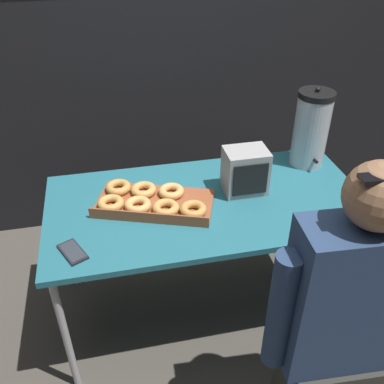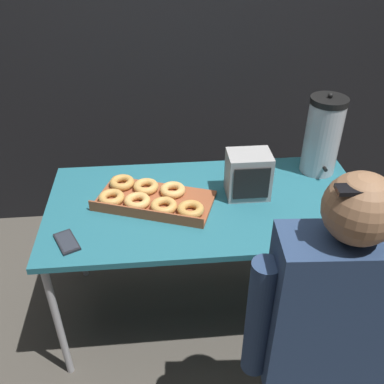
# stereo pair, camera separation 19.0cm
# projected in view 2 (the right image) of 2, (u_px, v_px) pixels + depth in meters

# --- Properties ---
(ground_plane) EXTENTS (12.00, 12.00, 0.00)m
(ground_plane) POSITION_uv_depth(u_px,v_px,m) (205.00, 307.00, 2.35)
(ground_plane) COLOR #4C473F
(back_wall) EXTENTS (6.00, 0.11, 2.42)m
(back_wall) POSITION_uv_depth(u_px,v_px,m) (189.00, 33.00, 2.46)
(back_wall) COLOR black
(back_wall) RESTS_ON ground
(folding_table) EXTENTS (1.45, 0.73, 0.71)m
(folding_table) POSITION_uv_depth(u_px,v_px,m) (207.00, 210.00, 1.97)
(folding_table) COLOR #236675
(folding_table) RESTS_ON ground
(donut_box) EXTENTS (0.58, 0.43, 0.05)m
(donut_box) POSITION_uv_depth(u_px,v_px,m) (151.00, 198.00, 1.93)
(donut_box) COLOR brown
(donut_box) RESTS_ON folding_table
(coffee_urn) EXTENTS (0.18, 0.20, 0.41)m
(coffee_urn) POSITION_uv_depth(u_px,v_px,m) (323.00, 136.00, 2.06)
(coffee_urn) COLOR #B7B7BC
(coffee_urn) RESTS_ON folding_table
(cell_phone) EXTENTS (0.13, 0.16, 0.01)m
(cell_phone) POSITION_uv_depth(u_px,v_px,m) (67.00, 242.00, 1.71)
(cell_phone) COLOR black
(cell_phone) RESTS_ON folding_table
(space_heater) EXTENTS (0.19, 0.15, 0.21)m
(space_heater) POSITION_uv_depth(u_px,v_px,m) (248.00, 175.00, 1.93)
(space_heater) COLOR #9E9E9E
(space_heater) RESTS_ON folding_table
(person_seated) EXTENTS (0.56, 0.25, 1.26)m
(person_seated) POSITION_uv_depth(u_px,v_px,m) (324.00, 338.00, 1.47)
(person_seated) COLOR #33332D
(person_seated) RESTS_ON ground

